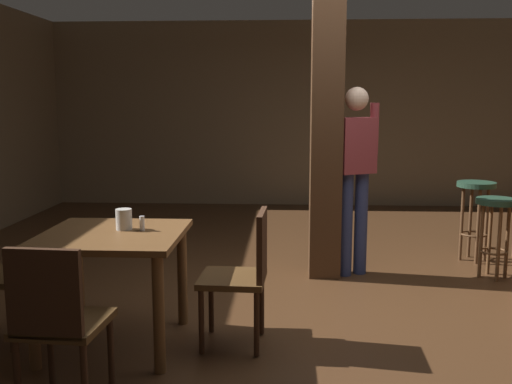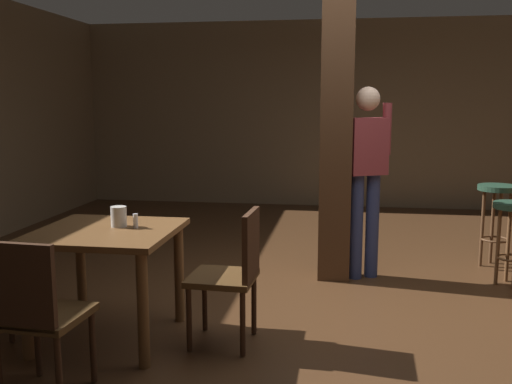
# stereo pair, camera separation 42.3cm
# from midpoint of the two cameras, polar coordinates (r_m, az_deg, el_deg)

# --- Properties ---
(ground_plane) EXTENTS (10.80, 10.80, 0.00)m
(ground_plane) POSITION_cam_midpoint_polar(r_m,az_deg,el_deg) (4.61, 4.90, -11.16)
(ground_plane) COLOR #422816
(wall_back) EXTENTS (8.00, 0.10, 2.80)m
(wall_back) POSITION_cam_midpoint_polar(r_m,az_deg,el_deg) (8.83, 4.12, 7.75)
(wall_back) COLOR #756047
(wall_back) RESTS_ON ground_plane
(pillar) EXTENTS (0.28, 0.28, 2.80)m
(pillar) POSITION_cam_midpoint_polar(r_m,az_deg,el_deg) (5.11, 4.73, 6.87)
(pillar) COLOR #422816
(pillar) RESTS_ON ground_plane
(dining_table) EXTENTS (0.90, 0.90, 0.76)m
(dining_table) POSITION_cam_midpoint_polar(r_m,az_deg,el_deg) (3.86, -17.21, -5.87)
(dining_table) COLOR brown
(dining_table) RESTS_ON ground_plane
(chair_east) EXTENTS (0.44, 0.44, 0.89)m
(chair_east) POSITION_cam_midpoint_polar(r_m,az_deg,el_deg) (3.72, -4.48, -7.89)
(chair_east) COLOR #4C3319
(chair_east) RESTS_ON ground_plane
(chair_south) EXTENTS (0.45, 0.45, 0.89)m
(chair_south) POSITION_cam_midpoint_polar(r_m,az_deg,el_deg) (3.17, -23.03, -11.65)
(chair_south) COLOR #4C3319
(chair_south) RESTS_ON ground_plane
(napkin_cup) EXTENTS (0.11, 0.11, 0.14)m
(napkin_cup) POSITION_cam_midpoint_polar(r_m,az_deg,el_deg) (3.88, -16.15, -2.67)
(napkin_cup) COLOR beige
(napkin_cup) RESTS_ON dining_table
(salt_shaker) EXTENTS (0.03, 0.03, 0.10)m
(salt_shaker) POSITION_cam_midpoint_polar(r_m,az_deg,el_deg) (3.82, -14.46, -3.08)
(salt_shaker) COLOR silver
(salt_shaker) RESTS_ON dining_table
(standing_person) EXTENTS (0.46, 0.33, 1.72)m
(standing_person) POSITION_cam_midpoint_polar(r_m,az_deg,el_deg) (5.20, 7.59, 2.46)
(standing_person) COLOR maroon
(standing_person) RESTS_ON ground_plane
(bar_stool_near) EXTENTS (0.36, 0.36, 0.73)m
(bar_stool_near) POSITION_cam_midpoint_polar(r_m,az_deg,el_deg) (5.47, 20.85, -2.49)
(bar_stool_near) COLOR #1E3828
(bar_stool_near) RESTS_ON ground_plane
(bar_stool_mid) EXTENTS (0.38, 0.38, 0.80)m
(bar_stool_mid) POSITION_cam_midpoint_polar(r_m,az_deg,el_deg) (6.01, 19.25, -0.88)
(bar_stool_mid) COLOR #1E3828
(bar_stool_mid) RESTS_ON ground_plane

